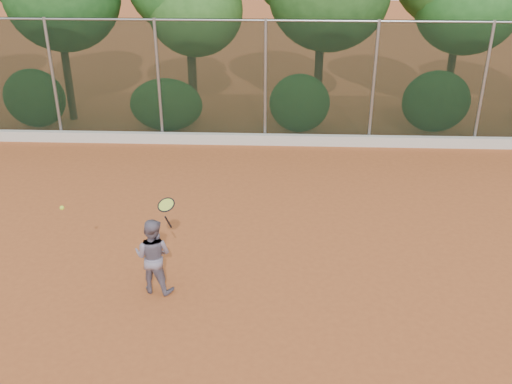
{
  "coord_description": "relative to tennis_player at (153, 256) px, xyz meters",
  "views": [
    {
      "loc": [
        0.42,
        -8.64,
        5.86
      ],
      "look_at": [
        0.0,
        1.0,
        1.25
      ],
      "focal_mm": 40.0,
      "sensor_mm": 36.0,
      "label": 1
    }
  ],
  "objects": [
    {
      "name": "concrete_curb",
      "position": [
        1.7,
        7.25,
        -0.54
      ],
      "size": [
        24.0,
        0.2,
        0.3
      ],
      "primitive_type": "cube",
      "color": "beige",
      "rests_on": "ground"
    },
    {
      "name": "ground",
      "position": [
        1.7,
        0.43,
        -0.69
      ],
      "size": [
        80.0,
        80.0,
        0.0
      ],
      "primitive_type": "plane",
      "color": "#A55327",
      "rests_on": "ground"
    },
    {
      "name": "chainlink_fence",
      "position": [
        1.7,
        7.43,
        1.17
      ],
      "size": [
        24.09,
        0.09,
        3.5
      ],
      "color": "black",
      "rests_on": "ground"
    },
    {
      "name": "tennis_player",
      "position": [
        0.0,
        0.0,
        0.0
      ],
      "size": [
        0.77,
        0.65,
        1.38
      ],
      "primitive_type": "imported",
      "rotation": [
        0.0,
        0.0,
        2.93
      ],
      "color": "slate",
      "rests_on": "ground"
    },
    {
      "name": "tennis_racket",
      "position": [
        0.31,
        -0.07,
        0.98
      ],
      "size": [
        0.38,
        0.37,
        0.57
      ],
      "color": "black",
      "rests_on": "ground"
    },
    {
      "name": "tennis_ball_in_flight",
      "position": [
        -1.29,
        -0.37,
        1.08
      ],
      "size": [
        0.07,
        0.07,
        0.07
      ],
      "color": "#CAF136",
      "rests_on": "ground"
    }
  ]
}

